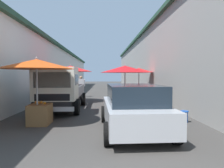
% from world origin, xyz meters
% --- Properties ---
extents(ground, '(90.00, 90.00, 0.00)m').
position_xyz_m(ground, '(13.50, 0.00, 0.00)').
color(ground, '#3D3A38').
extents(building_left_whitewash, '(49.80, 7.50, 4.44)m').
position_xyz_m(building_left_whitewash, '(15.75, 7.26, 2.23)').
color(building_left_whitewash, silver).
rests_on(building_left_whitewash, ground).
extents(building_right_concrete, '(49.80, 7.50, 5.73)m').
position_xyz_m(building_right_concrete, '(15.75, -7.26, 2.88)').
color(building_right_concrete, gray).
rests_on(building_right_concrete, ground).
extents(fruit_stall_near_right, '(2.75, 2.75, 2.43)m').
position_xyz_m(fruit_stall_near_right, '(11.97, 1.91, 1.93)').
color(fruit_stall_near_right, '#9E9EA3').
rests_on(fruit_stall_near_right, ground).
extents(fruit_stall_far_right, '(2.75, 2.75, 2.36)m').
position_xyz_m(fruit_stall_far_right, '(10.10, -1.39, 1.93)').
color(fruit_stall_far_right, '#9E9EA3').
rests_on(fruit_stall_far_right, ground).
extents(fruit_stall_near_left, '(2.16, 2.16, 2.35)m').
position_xyz_m(fruit_stall_near_left, '(13.82, -2.81, 1.76)').
color(fruit_stall_near_left, '#9E9EA3').
rests_on(fruit_stall_near_left, ground).
extents(fruit_stall_far_left, '(2.62, 2.62, 2.38)m').
position_xyz_m(fruit_stall_far_left, '(5.87, 2.13, 1.85)').
color(fruit_stall_far_left, '#9E9EA3').
rests_on(fruit_stall_far_left, ground).
extents(hatchback_car, '(3.96, 2.02, 1.45)m').
position_xyz_m(hatchback_car, '(4.86, -1.10, 0.74)').
color(hatchback_car, '#ADAFB5').
rests_on(hatchback_car, ground).
extents(delivery_truck, '(4.93, 1.99, 2.08)m').
position_xyz_m(delivery_truck, '(8.29, 1.88, 1.04)').
color(delivery_truck, black).
rests_on(delivery_truck, ground).
extents(vendor_by_crates, '(0.34, 0.64, 1.70)m').
position_xyz_m(vendor_by_crates, '(15.00, 1.60, 0.99)').
color(vendor_by_crates, '#232328').
rests_on(vendor_by_crates, ground).
extents(parked_scooter, '(1.68, 0.52, 1.14)m').
position_xyz_m(parked_scooter, '(12.03, -2.15, 0.45)').
color(parked_scooter, black).
rests_on(parked_scooter, ground).
extents(plastic_stool, '(0.30, 0.30, 0.43)m').
position_xyz_m(plastic_stool, '(5.98, -3.14, 0.33)').
color(plastic_stool, '#194CB2').
rests_on(plastic_stool, ground).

